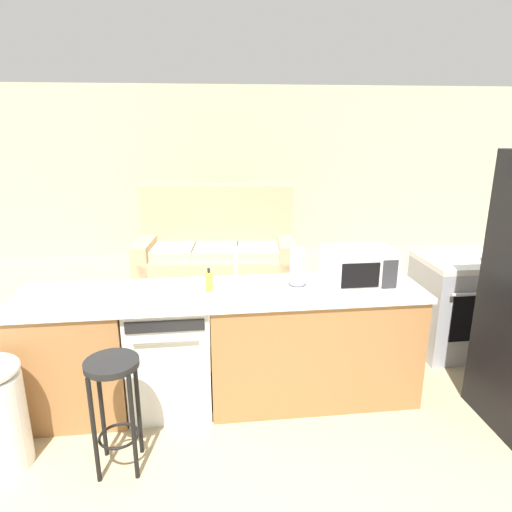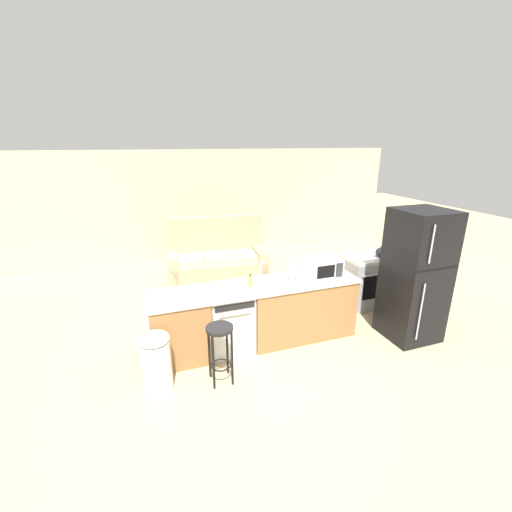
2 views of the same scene
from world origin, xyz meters
The scene contains 12 objects.
ground_plane centered at (0.00, 0.00, 0.00)m, with size 24.00×24.00×0.00m, color tan.
wall_back centered at (0.30, 4.20, 1.30)m, with size 10.00×0.06×2.60m.
kitchen_counter centered at (0.24, 0.00, 0.42)m, with size 2.94×0.66×0.90m.
dishwasher centered at (-0.25, 0.00, 0.42)m, with size 0.58×0.61×0.84m.
stove_range centered at (2.35, 0.55, 0.45)m, with size 0.76×0.68×0.90m.
microwave centered at (1.15, 0.00, 1.04)m, with size 0.50×0.37×0.28m.
sink_faucet centered at (0.26, 0.13, 1.03)m, with size 0.07×0.18×0.30m.
paper_towel_roll centered at (0.71, 0.06, 1.04)m, with size 0.14×0.14×0.28m.
soap_bottle centered at (0.05, 0.00, 0.97)m, with size 0.06×0.06×0.18m.
kettle centered at (2.52, 0.42, 0.99)m, with size 0.21×0.17×0.19m.
bar_stool centered at (-0.54, -0.64, 0.54)m, with size 0.32×0.32×0.74m.
couch centered at (0.19, 2.70, 0.39)m, with size 2.09×1.12×1.27m.
Camera 1 is at (0.02, -3.09, 2.09)m, focal length 32.00 mm.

